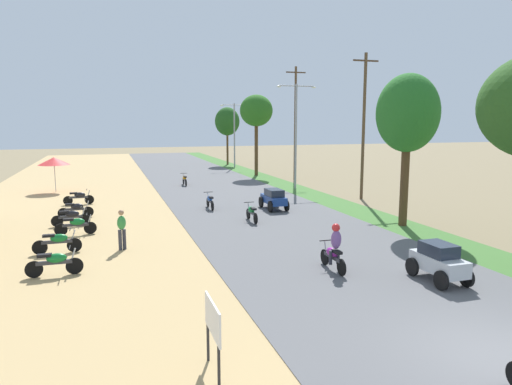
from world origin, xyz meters
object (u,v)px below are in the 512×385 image
(parked_motorbike_nearest, at_px, (55,261))
(car_sedan_blue, at_px, (274,198))
(parked_motorbike_fifth, at_px, (76,208))
(median_tree_fourth, at_px, (227,122))
(vendor_umbrella, at_px, (54,161))
(pedestrian_on_shoulder, at_px, (122,228))
(motorbike_ahead_second, at_px, (334,248))
(street_signboard, at_px, (213,323))
(motorbike_ahead_fourth, at_px, (210,200))
(utility_pole_far, at_px, (295,122))
(streetlamp_near, at_px, (296,129))
(streetlamp_mid, at_px, (234,130))
(parked_motorbike_sixth, at_px, (79,197))
(parked_motorbike_fourth, at_px, (71,216))
(median_tree_third, at_px, (256,111))
(car_hatchback_silver, at_px, (439,261))
(parked_motorbike_second, at_px, (58,241))
(motorbike_ahead_third, at_px, (252,212))
(parked_motorbike_third, at_px, (76,224))
(utility_pole_near, at_px, (364,125))
(median_tree_second, at_px, (408,114))
(motorbike_ahead_fifth, at_px, (185,179))

(parked_motorbike_nearest, xyz_separation_m, car_sedan_blue, (10.88, 8.83, 0.19))
(parked_motorbike_fifth, xyz_separation_m, median_tree_fourth, (15.45, 27.96, 4.61))
(vendor_umbrella, xyz_separation_m, pedestrian_on_shoulder, (4.10, -17.65, -1.34))
(motorbike_ahead_second, bearing_deg, street_signboard, -136.29)
(street_signboard, relative_size, motorbike_ahead_fourth, 0.83)
(pedestrian_on_shoulder, bearing_deg, parked_motorbike_nearest, -130.21)
(vendor_umbrella, relative_size, utility_pole_far, 0.26)
(streetlamp_near, xyz_separation_m, streetlamp_mid, (-0.00, 17.74, -0.39))
(parked_motorbike_sixth, relative_size, motorbike_ahead_second, 1.00)
(parked_motorbike_fourth, xyz_separation_m, median_tree_third, (15.33, 18.10, 5.55))
(parked_motorbike_fifth, xyz_separation_m, car_hatchback_silver, (11.55, -14.24, 0.19))
(car_hatchback_silver, distance_m, motorbike_ahead_second, 3.32)
(parked_motorbike_sixth, xyz_separation_m, streetlamp_near, (15.43, 2.52, 4.03))
(vendor_umbrella, distance_m, car_hatchback_silver, 28.12)
(parked_motorbike_fourth, height_order, street_signboard, street_signboard)
(parked_motorbike_second, height_order, motorbike_ahead_third, motorbike_ahead_third)
(parked_motorbike_third, distance_m, motorbike_ahead_third, 8.34)
(parked_motorbike_fourth, relative_size, parked_motorbike_fifth, 1.00)
(median_tree_third, relative_size, utility_pole_near, 0.80)
(parked_motorbike_second, bearing_deg, street_signboard, -69.66)
(utility_pole_far, height_order, motorbike_ahead_third, utility_pole_far)
(parked_motorbike_second, distance_m, parked_motorbike_fourth, 4.96)
(parked_motorbike_fourth, distance_m, car_sedan_blue, 10.94)
(parked_motorbike_nearest, distance_m, streetlamp_near, 23.05)
(streetlamp_near, bearing_deg, car_hatchback_silver, -100.32)
(median_tree_third, distance_m, motorbike_ahead_fourth, 18.50)
(streetlamp_mid, xyz_separation_m, motorbike_ahead_third, (-6.80, -28.32, -3.62))
(parked_motorbike_fifth, bearing_deg, car_sedan_blue, -5.71)
(parked_motorbike_second, distance_m, car_sedan_blue, 12.57)
(parked_motorbike_second, distance_m, median_tree_second, 16.43)
(car_sedan_blue, bearing_deg, motorbike_ahead_third, -128.30)
(motorbike_ahead_second, xyz_separation_m, motorbike_ahead_third, (-0.31, 8.41, -0.28))
(parked_motorbike_fourth, height_order, vendor_umbrella, vendor_umbrella)
(parked_motorbike_nearest, xyz_separation_m, median_tree_fourth, (15.55, 37.88, 4.61))
(parked_motorbike_nearest, height_order, parked_motorbike_fourth, same)
(vendor_umbrella, relative_size, median_tree_second, 0.34)
(parked_motorbike_third, distance_m, streetlamp_mid, 32.51)
(streetlamp_near, bearing_deg, parked_motorbike_fourth, -150.38)
(parked_motorbike_fifth, xyz_separation_m, motorbike_ahead_third, (8.56, -3.88, 0.02))
(median_tree_fourth, relative_size, motorbike_ahead_fourth, 3.77)
(parked_motorbike_nearest, relative_size, median_tree_third, 0.24)
(median_tree_second, bearing_deg, motorbike_ahead_fourth, 138.73)
(parked_motorbike_nearest, bearing_deg, parked_motorbike_sixth, 89.87)
(parked_motorbike_sixth, xyz_separation_m, utility_pole_near, (17.84, -3.17, 4.39))
(vendor_umbrella, height_order, pedestrian_on_shoulder, vendor_umbrella)
(parked_motorbike_second, xyz_separation_m, car_hatchback_silver, (11.82, -7.19, 0.19))
(median_tree_second, bearing_deg, motorbike_ahead_fifth, 113.88)
(car_sedan_blue, height_order, motorbike_ahead_fifth, car_sedan_blue)
(car_sedan_blue, bearing_deg, car_hatchback_silver, -86.64)
(parked_motorbike_second, height_order, car_sedan_blue, car_sedan_blue)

